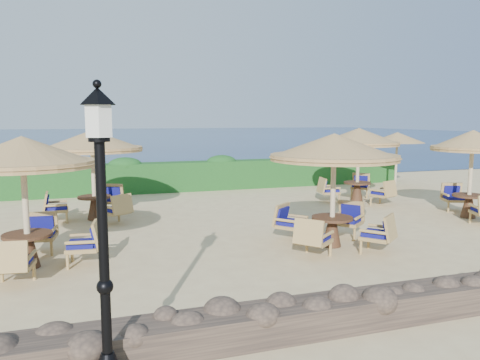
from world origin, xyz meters
TOP-DOWN VIEW (x-y plane):
  - ground at (0.00, 0.00)m, footprint 120.00×120.00m
  - sea at (0.00, 70.00)m, footprint 160.00×160.00m
  - hedge at (0.00, 7.20)m, footprint 18.00×0.90m
  - stone_wall at (0.00, -6.20)m, footprint 15.00×0.65m
  - lamp_post at (-4.80, -6.80)m, footprint 0.44×0.44m
  - extra_parasol at (7.80, 5.20)m, footprint 2.30×2.30m
  - cafe_set_0 at (-6.13, -1.84)m, footprint 2.87×2.87m
  - cafe_set_1 at (0.47, -2.33)m, footprint 3.00×3.00m
  - cafe_set_2 at (6.00, -0.78)m, footprint 2.39×2.87m
  - cafe_set_3 at (-4.77, 2.50)m, footprint 2.95×2.95m
  - cafe_set_4 at (4.34, 2.74)m, footprint 2.89×2.89m

SIDE VIEW (x-z plane):
  - ground at x=0.00m, z-range 0.00..0.00m
  - sea at x=0.00m, z-range 0.00..0.00m
  - stone_wall at x=0.00m, z-range 0.00..0.44m
  - hedge at x=0.00m, z-range 0.00..1.20m
  - lamp_post at x=-4.80m, z-range -0.10..3.21m
  - cafe_set_0 at x=-6.13m, z-range 0.50..3.15m
  - cafe_set_1 at x=0.47m, z-range 0.54..3.20m
  - cafe_set_2 at x=6.00m, z-range 0.59..3.25m
  - cafe_set_4 at x=4.34m, z-range 0.60..3.26m
  - cafe_set_3 at x=-4.77m, z-range 0.62..3.27m
  - extra_parasol at x=7.80m, z-range 0.97..3.37m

